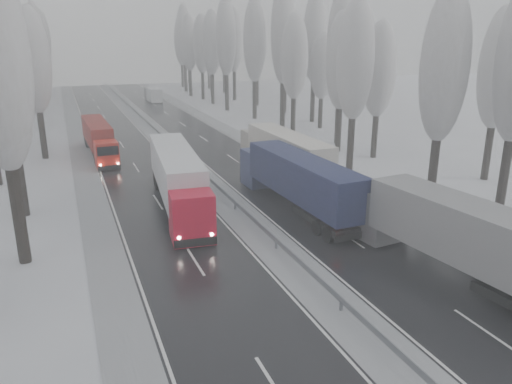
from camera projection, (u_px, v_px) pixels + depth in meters
ground at (390, 358)px, 20.93m from camera, size 260.00×260.00×0.00m
carriageway_right at (252, 172)px, 49.41m from camera, size 7.50×200.00×0.03m
carriageway_left at (146, 183)px, 45.78m from camera, size 7.50×200.00×0.03m
median_slush at (201, 177)px, 47.60m from camera, size 3.00×200.00×0.04m
shoulder_right at (297, 167)px, 51.12m from camera, size 2.40×200.00×0.04m
shoulder_left at (89, 188)px, 44.07m from camera, size 2.40×200.00×0.04m
median_guardrail at (201, 171)px, 47.41m from camera, size 0.12×200.00×0.76m
tree_16 at (444, 67)px, 36.86m from camera, size 3.60×3.60×16.53m
tree_17 at (499, 70)px, 43.95m from camera, size 3.60×3.60×15.54m
tree_18 at (355, 60)px, 46.78m from camera, size 3.60×3.60×16.58m
tree_19 at (379, 70)px, 52.63m from camera, size 3.60×3.60×14.57m
tree_20 at (342, 62)px, 55.35m from camera, size 3.60×3.60×15.71m
tree_21 at (342, 44)px, 59.12m from camera, size 3.60×3.60×18.62m
tree_22 at (294, 57)px, 64.30m from camera, size 3.60×3.60×15.86m
tree_23 at (322, 66)px, 70.47m from camera, size 3.60×3.60×13.55m
tree_24 at (284, 34)px, 68.53m from camera, size 3.60×3.60×20.49m
tree_25 at (315, 38)px, 74.68m from camera, size 3.60×3.60×19.44m
tree_26 at (255, 41)px, 77.86m from camera, size 3.60×3.60×18.78m
tree_27 at (286, 45)px, 84.11m from camera, size 3.60×3.60×17.62m
tree_28 at (226, 37)px, 86.77m from camera, size 3.60×3.60×19.62m
tree_29 at (257, 43)px, 93.17m from camera, size 3.60×3.60×18.11m
tree_30 at (212, 43)px, 95.86m from camera, size 3.60×3.60×17.86m
tree_31 at (234, 41)px, 101.32m from camera, size 3.60×3.60×18.58m
tree_32 at (202, 45)px, 102.66m from camera, size 3.60×3.60×17.33m
tree_33 at (211, 53)px, 107.87m from camera, size 3.60×3.60×14.33m
tree_34 at (189, 43)px, 108.61m from camera, size 3.60×3.60×17.63m
tree_35 at (224, 41)px, 115.23m from camera, size 3.60×3.60×18.25m
tree_36 at (184, 35)px, 117.32m from camera, size 3.60×3.60×20.23m
tree_37 at (208, 46)px, 124.02m from camera, size 3.60×3.60×16.37m
tree_38 at (181, 41)px, 127.73m from camera, size 3.60×3.60×17.97m
tree_39 at (188, 45)px, 132.60m from camera, size 3.60×3.60×16.19m
tree_58 at (3, 63)px, 34.21m from camera, size 3.60×3.60×17.21m
tree_62 at (33, 61)px, 51.88m from camera, size 3.60×3.60×16.04m
tree_66 at (5, 60)px, 67.14m from camera, size 3.60×3.60×15.23m
tree_68 at (19, 51)px, 73.42m from camera, size 3.60×3.60×16.65m
tree_70 at (25, 48)px, 82.39m from camera, size 3.60×3.60×17.09m
tree_72 at (12, 54)px, 90.18m from camera, size 3.60×3.60×15.11m
tree_74 at (35, 37)px, 100.24m from camera, size 3.60×3.60×19.68m
tree_76 at (42, 40)px, 109.16m from camera, size 3.60×3.60×18.55m
tree_77 at (17, 53)px, 111.58m from camera, size 3.60×3.60×14.32m
tree_78 at (26, 37)px, 113.61m from camera, size 3.60×3.60×19.55m
tree_79 at (15, 44)px, 116.68m from camera, size 3.60×3.60×17.07m
truck_grey_tarp at (464, 237)px, 26.71m from camera, size 4.72×17.73×4.51m
truck_blue_box at (295, 178)px, 38.14m from camera, size 3.38×16.94×4.32m
truck_cream_box at (283, 151)px, 47.33m from camera, size 2.86×16.63×4.25m
box_truck_distant at (153, 95)px, 101.66m from camera, size 2.40×7.53×2.80m
truck_red_white at (178, 177)px, 38.16m from camera, size 4.35×17.55×4.47m
truck_red_red at (98, 136)px, 55.95m from camera, size 2.74×14.29×3.65m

